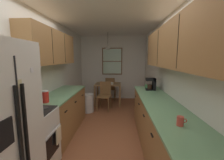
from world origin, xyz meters
TOP-DOWN VIEW (x-y plane):
  - ground_plane at (0.00, 1.00)m, footprint 12.00×12.00m
  - wall_left at (-1.35, 1.00)m, footprint 0.10×9.00m
  - wall_right at (1.35, 1.00)m, footprint 0.10×9.00m
  - wall_back at (0.00, 3.65)m, footprint 4.40×0.10m
  - ceiling_slab at (0.00, 1.00)m, footprint 4.40×9.00m
  - stove_range at (-0.99, -0.54)m, footprint 0.66×0.63m
  - microwave_over_range at (-1.11, -0.54)m, footprint 0.39×0.58m
  - counter_left at (-1.00, 0.68)m, footprint 0.64×1.82m
  - upper_cabinets_left at (-1.14, 0.63)m, footprint 0.33×1.90m
  - counter_right at (1.00, -0.04)m, footprint 0.64×3.23m
  - upper_cabinets_right at (1.14, -0.09)m, footprint 0.33×2.91m
  - dining_table at (-0.14, 2.78)m, footprint 0.92×0.72m
  - dining_chair_near at (-0.21, 2.22)m, footprint 0.45×0.45m
  - dining_chair_far at (-0.09, 3.35)m, footprint 0.41×0.41m
  - pendant_light at (-0.14, 2.78)m, footprint 0.24×0.24m
  - back_window at (-0.03, 3.58)m, footprint 0.81×0.05m
  - trash_bin at (-0.70, 1.95)m, footprint 0.35×0.35m
  - storage_canister at (-1.00, -0.03)m, footprint 0.12×0.12m
  - dish_towel at (-0.64, -0.39)m, footprint 0.02×0.16m
  - coffee_maker at (1.05, 1.09)m, footprint 0.22×0.18m
  - mug_by_coffeemaker at (0.97, 1.30)m, footprint 0.13×0.09m
  - mug_spare at (0.97, -0.82)m, footprint 0.11×0.08m
  - table_serving_bowl at (-0.04, 2.69)m, footprint 0.20×0.20m

SIDE VIEW (x-z plane):
  - ground_plane at x=0.00m, z-range 0.00..0.00m
  - trash_bin at x=-0.70m, z-range 0.00..0.56m
  - counter_right at x=1.00m, z-range 0.00..0.90m
  - counter_left at x=-1.00m, z-range 0.00..0.90m
  - stove_range at x=-0.99m, z-range -0.08..1.02m
  - dish_towel at x=-0.64m, z-range 0.38..0.62m
  - dining_chair_near at x=-0.21m, z-range 0.05..0.95m
  - dining_chair_far at x=-0.09m, z-range 0.05..0.95m
  - dining_table at x=-0.14m, z-range 0.25..1.00m
  - table_serving_bowl at x=-0.04m, z-range 0.76..0.82m
  - mug_by_coffeemaker at x=0.97m, z-range 0.90..1.00m
  - mug_spare at x=0.97m, z-range 0.90..1.01m
  - storage_canister at x=-1.00m, z-range 0.90..1.11m
  - coffee_maker at x=1.05m, z-range 0.91..1.19m
  - wall_left at x=-1.35m, z-range 0.00..2.55m
  - wall_right at x=1.35m, z-range 0.00..2.55m
  - wall_back at x=0.00m, z-range 0.00..2.55m
  - back_window at x=-0.03m, z-range 1.00..2.08m
  - microwave_over_range at x=-1.11m, z-range 1.51..1.84m
  - upper_cabinets_right at x=1.14m, z-range 1.50..2.20m
  - upper_cabinets_left at x=-1.14m, z-range 1.53..2.22m
  - pendant_light at x=-0.14m, z-range 1.73..2.31m
  - ceiling_slab at x=0.00m, z-range 2.55..2.63m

